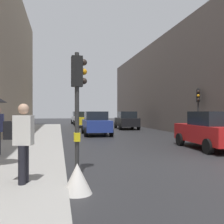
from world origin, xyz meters
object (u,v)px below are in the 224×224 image
pedestrian_with_black_backpack (22,138)px  warning_sign_triangle (77,178)px  car_yellow_taxi (83,119)px  traffic_light_mid_street (198,103)px  traffic_light_near_left (78,91)px  car_dark_suv (127,120)px  car_blue_van (96,123)px  car_white_compact (80,118)px  car_red_sedan (211,130)px

pedestrian_with_black_backpack → warning_sign_triangle: size_ratio=2.72×
car_yellow_taxi → pedestrian_with_black_backpack: pedestrian_with_black_backpack is taller
traffic_light_mid_street → traffic_light_near_left: (-8.50, -8.36, 0.04)m
car_dark_suv → car_yellow_taxi: (-3.91, 4.50, 0.00)m
car_yellow_taxi → car_blue_van: bearing=-90.1°
car_blue_van → car_white_compact: 16.38m
warning_sign_triangle → traffic_light_near_left: bearing=85.4°
traffic_light_near_left → pedestrian_with_black_backpack: traffic_light_near_left is taller
car_yellow_taxi → pedestrian_with_black_backpack: 23.78m
car_yellow_taxi → warning_sign_triangle: bearing=-95.7°
car_blue_van → warning_sign_triangle: car_blue_van is taller
car_blue_van → pedestrian_with_black_backpack: pedestrian_with_black_backpack is taller
car_dark_suv → warning_sign_triangle: car_dark_suv is taller
traffic_light_mid_street → car_blue_van: size_ratio=0.78×
traffic_light_near_left → car_dark_suv: size_ratio=0.79×
car_blue_van → car_yellow_taxi: same height
traffic_light_near_left → car_blue_van: bearing=79.5°
traffic_light_mid_street → car_blue_van: (-6.27, 3.72, -1.41)m
car_white_compact → traffic_light_mid_street: bearing=-72.8°
car_white_compact → car_red_sedan: same height
car_yellow_taxi → car_red_sedan: bearing=-77.4°
car_dark_suv → car_red_sedan: size_ratio=1.01×
traffic_light_near_left → car_dark_suv: (6.16, 17.87, -1.45)m
car_dark_suv → pedestrian_with_black_backpack: bearing=-111.5°
pedestrian_with_black_backpack → warning_sign_triangle: bearing=-21.5°
traffic_light_mid_street → pedestrian_with_black_backpack: 13.72m
car_blue_van → car_white_compact: same height
car_dark_suv → car_white_compact: (-3.88, 10.58, 0.00)m
car_blue_van → traffic_light_mid_street: bearing=-30.7°
car_red_sedan → warning_sign_triangle: bearing=-141.2°
car_white_compact → car_yellow_taxi: same height
car_yellow_taxi → pedestrian_with_black_backpack: bearing=-98.7°
car_blue_van → car_red_sedan: 9.41m
car_white_compact → car_red_sedan: bearing=-80.5°
pedestrian_with_black_backpack → car_white_compact: bearing=83.0°
traffic_light_near_left → car_white_compact: 28.58m
traffic_light_near_left → pedestrian_with_black_backpack: 2.11m
car_dark_suv → pedestrian_with_black_backpack: size_ratio=2.43×
traffic_light_mid_street → car_yellow_taxi: traffic_light_mid_street is taller
traffic_light_mid_street → car_white_compact: traffic_light_mid_street is taller
traffic_light_near_left → traffic_light_mid_street: bearing=44.5°
car_white_compact → warning_sign_triangle: car_white_compact is taller
car_red_sedan → car_yellow_taxi: size_ratio=1.01×
car_dark_suv → car_yellow_taxi: same height
car_dark_suv → car_red_sedan: (0.27, -14.21, 0.00)m
car_yellow_taxi → warning_sign_triangle: size_ratio=6.52×
car_red_sedan → pedestrian_with_black_backpack: pedestrian_with_black_backpack is taller
car_red_sedan → pedestrian_with_black_backpack: size_ratio=2.41×
car_dark_suv → traffic_light_near_left: bearing=-109.0°
traffic_light_mid_street → car_white_compact: 21.08m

